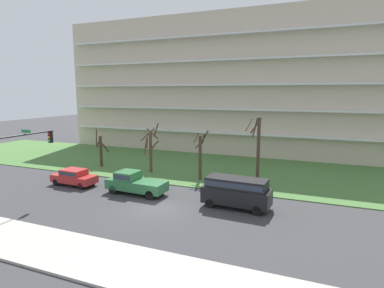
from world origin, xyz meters
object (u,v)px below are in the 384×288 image
(tree_right, at_px, (257,147))
(tree_left, at_px, (151,148))
(tree_center, at_px, (200,154))
(sedan_red_center_left, at_px, (74,176))
(traffic_signal_mast, at_px, (15,157))
(van_black_near_left, at_px, (237,190))
(pickup_green_center_right, at_px, (134,182))
(tree_far_left, at_px, (101,149))

(tree_right, bearing_deg, tree_left, -179.04)
(tree_center, bearing_deg, tree_left, 172.11)
(tree_right, relative_size, sedan_red_center_left, 1.45)
(tree_left, height_order, traffic_signal_mast, traffic_signal_mast)
(tree_right, relative_size, van_black_near_left, 1.22)
(pickup_green_center_right, relative_size, traffic_signal_mast, 0.90)
(tree_left, relative_size, van_black_near_left, 1.05)
(pickup_green_center_right, bearing_deg, tree_left, -69.53)
(sedan_red_center_left, bearing_deg, pickup_green_center_right, -178.14)
(tree_right, height_order, van_black_near_left, tree_right)
(tree_center, xyz_separation_m, pickup_green_center_right, (-3.82, -6.27, -1.65))
(tree_far_left, xyz_separation_m, pickup_green_center_right, (9.28, -7.33, -1.09))
(van_black_near_left, xyz_separation_m, pickup_green_center_right, (-9.19, 0.01, -0.38))
(tree_right, bearing_deg, tree_far_left, 179.95)
(tree_center, bearing_deg, traffic_signal_mast, -124.87)
(tree_far_left, relative_size, tree_center, 0.88)
(tree_far_left, relative_size, pickup_green_center_right, 0.82)
(tree_center, relative_size, van_black_near_left, 0.97)
(tree_center, bearing_deg, tree_far_left, 175.35)
(tree_left, bearing_deg, van_black_near_left, -31.70)
(tree_center, height_order, pickup_green_center_right, tree_center)
(tree_center, bearing_deg, van_black_near_left, -49.42)
(van_black_near_left, bearing_deg, tree_far_left, -18.83)
(pickup_green_center_right, distance_m, traffic_signal_mast, 9.53)
(tree_far_left, xyz_separation_m, traffic_signal_mast, (3.78, -14.43, 2.11))
(tree_right, bearing_deg, traffic_signal_mast, -135.76)
(tree_left, height_order, tree_center, tree_left)
(tree_right, xyz_separation_m, sedan_red_center_left, (-16.04, -7.33, -2.74))
(tree_right, height_order, traffic_signal_mast, tree_right)
(van_black_near_left, xyz_separation_m, traffic_signal_mast, (-14.69, -7.09, 2.83))
(van_black_near_left, bearing_deg, tree_left, -28.86)
(tree_left, distance_m, pickup_green_center_right, 7.70)
(traffic_signal_mast, bearing_deg, van_black_near_left, 25.76)
(tree_center, height_order, traffic_signal_mast, traffic_signal_mast)
(tree_right, xyz_separation_m, pickup_green_center_right, (-9.31, -7.32, -2.60))
(tree_far_left, bearing_deg, sedan_red_center_left, -70.87)
(tree_far_left, xyz_separation_m, sedan_red_center_left, (2.55, -7.34, -1.24))
(sedan_red_center_left, bearing_deg, tree_left, -119.78)
(tree_far_left, height_order, van_black_near_left, tree_far_left)
(tree_right, distance_m, sedan_red_center_left, 17.85)
(tree_far_left, height_order, tree_right, tree_right)
(pickup_green_center_right, xyz_separation_m, traffic_signal_mast, (-5.50, -7.10, 3.21))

